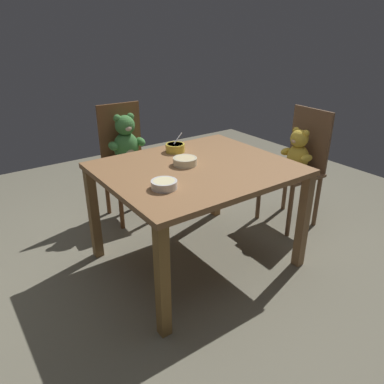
# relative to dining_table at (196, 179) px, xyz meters

# --- Properties ---
(ground_plane) EXTENTS (5.20, 5.20, 0.04)m
(ground_plane) POSITION_rel_dining_table_xyz_m (0.00, 0.00, -0.65)
(ground_plane) COLOR slate
(dining_table) EXTENTS (1.19, 1.01, 0.72)m
(dining_table) POSITION_rel_dining_table_xyz_m (0.00, 0.00, 0.00)
(dining_table) COLOR olive
(dining_table) RESTS_ON ground_plane
(teddy_chair_far_center) EXTENTS (0.42, 0.39, 0.96)m
(teddy_chair_far_center) POSITION_rel_dining_table_xyz_m (-0.05, 0.91, -0.04)
(teddy_chair_far_center) COLOR brown
(teddy_chair_far_center) RESTS_ON ground_plane
(teddy_chair_near_right) EXTENTS (0.39, 0.42, 0.95)m
(teddy_chair_near_right) POSITION_rel_dining_table_xyz_m (1.01, 0.01, -0.07)
(teddy_chair_near_right) COLOR brown
(teddy_chair_near_right) RESTS_ON ground_plane
(porridge_bowl_cream_center) EXTENTS (0.16, 0.16, 0.05)m
(porridge_bowl_cream_center) POSITION_rel_dining_table_xyz_m (-0.04, 0.07, 0.11)
(porridge_bowl_cream_center) COLOR beige
(porridge_bowl_cream_center) RESTS_ON dining_table
(porridge_bowl_yellow_far_center) EXTENTS (0.14, 0.14, 0.12)m
(porridge_bowl_yellow_far_center) POSITION_rel_dining_table_xyz_m (0.05, 0.33, 0.12)
(porridge_bowl_yellow_far_center) COLOR gold
(porridge_bowl_yellow_far_center) RESTS_ON dining_table
(porridge_bowl_white_near_left) EXTENTS (0.15, 0.15, 0.05)m
(porridge_bowl_white_near_left) POSITION_rel_dining_table_xyz_m (-0.35, -0.18, 0.11)
(porridge_bowl_white_near_left) COLOR silver
(porridge_bowl_white_near_left) RESTS_ON dining_table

